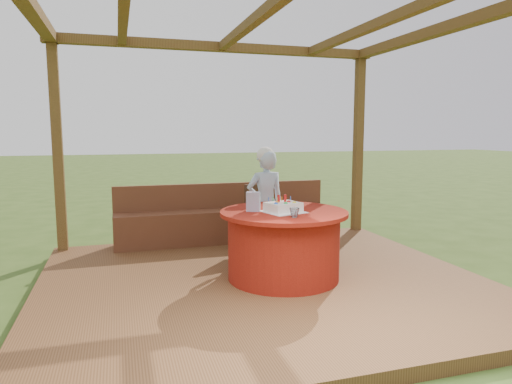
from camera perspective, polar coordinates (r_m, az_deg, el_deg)
ground at (r=4.88m, az=0.87°, el=-12.09°), size 60.00×60.00×0.00m
deck at (r=4.86m, az=0.87°, el=-11.42°), size 4.50×4.00×0.12m
pergola at (r=4.66m, az=0.93°, el=17.00°), size 4.50×4.00×2.72m
bench at (r=6.38m, az=-3.83°, el=-3.81°), size 3.00×0.42×0.80m
table at (r=4.77m, az=3.46°, el=-6.52°), size 1.31×1.31×0.71m
chair at (r=5.91m, az=0.82°, el=-2.79°), size 0.49×0.49×0.85m
elderly_woman at (r=5.57m, az=1.17°, el=-1.17°), size 0.49×0.34×1.34m
birthday_cake at (r=4.62m, az=3.43°, el=-1.90°), size 0.46×0.46×0.17m
gift_bag at (r=4.66m, az=-0.34°, el=-1.21°), size 0.16×0.13×0.20m
drinking_glass at (r=4.35m, az=4.81°, el=-2.58°), size 0.11×0.11×0.09m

